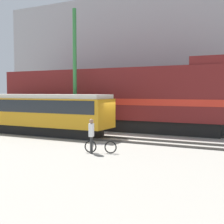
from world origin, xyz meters
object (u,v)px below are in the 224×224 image
Objects in this scene: freight_locomotive at (110,98)px; utility_pole_left at (75,71)px; streetcar at (33,111)px; person at (91,132)px; bicycle at (100,147)px.

utility_pole_left reaches higher than freight_locomotive.
utility_pole_left reaches higher than streetcar.
person is 0.18× the size of utility_pole_left.
utility_pole_left reaches higher than person.
freight_locomotive is 6.51m from streetcar.
utility_pole_left is at bearing 129.12° from person.
person is (3.96, -9.63, -1.56)m from freight_locomotive.
streetcar is (-4.01, -5.05, -0.94)m from freight_locomotive.
person is 9.91m from utility_pole_left.
bicycle is 0.91m from person.
person is (7.97, -4.58, -0.63)m from streetcar.
utility_pole_left is (-6.17, 6.83, 4.57)m from bicycle.
utility_pole_left is (2.19, 2.52, 3.17)m from streetcar.
bicycle is (4.35, -9.36, -2.34)m from freight_locomotive.
freight_locomotive is at bearing 114.93° from bicycle.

